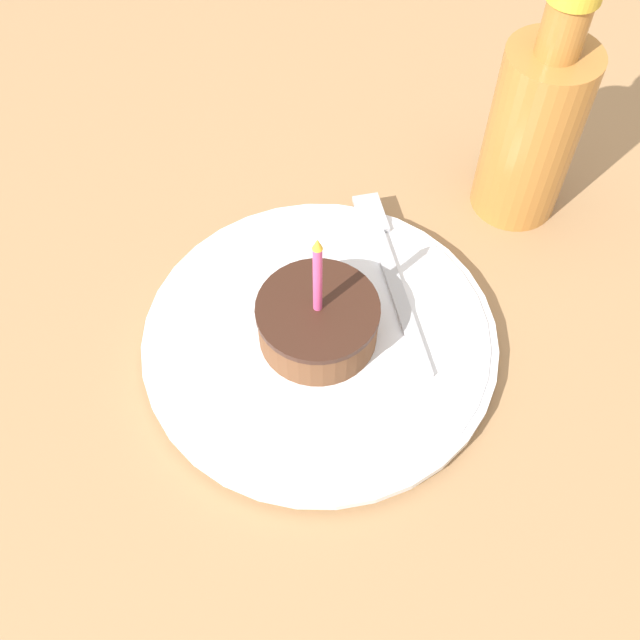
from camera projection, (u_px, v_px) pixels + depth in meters
ground_plane at (347, 368)px, 0.63m from camera, size 2.40×2.40×0.04m
plate at (320, 339)px, 0.61m from camera, size 0.29×0.29×0.02m
cake_slice at (318, 321)px, 0.59m from camera, size 0.10×0.10×0.12m
fork at (389, 266)px, 0.64m from camera, size 0.03×0.20×0.00m
bottle at (534, 127)px, 0.64m from camera, size 0.08×0.08×0.22m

